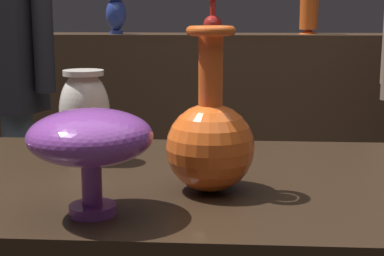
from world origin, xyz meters
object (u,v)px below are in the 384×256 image
(vase_centerpiece, at_px, (210,140))
(vase_tall_behind, at_px, (90,140))
(vase_left_accent, at_px, (85,112))
(shelf_vase_far_left, at_px, (27,21))
(shelf_vase_left, at_px, (116,15))
(shelf_vase_center, at_px, (213,23))
(shelf_vase_right, at_px, (309,3))

(vase_centerpiece, bearing_deg, vase_tall_behind, -142.30)
(vase_centerpiece, height_order, vase_tall_behind, vase_centerpiece)
(vase_left_accent, bearing_deg, vase_centerpiece, -36.74)
(shelf_vase_far_left, relative_size, shelf_vase_left, 1.12)
(vase_tall_behind, xyz_separation_m, shelf_vase_center, (0.10, 2.35, 0.14))
(vase_centerpiece, relative_size, vase_tall_behind, 1.49)
(shelf_vase_far_left, xyz_separation_m, shelf_vase_left, (0.52, -0.08, 0.03))
(vase_tall_behind, distance_m, shelf_vase_center, 2.36)
(vase_centerpiece, distance_m, vase_left_accent, 0.33)
(vase_centerpiece, distance_m, shelf_vase_far_left, 2.55)
(shelf_vase_left, bearing_deg, vase_centerpiece, -75.09)
(vase_centerpiece, distance_m, vase_tall_behind, 0.22)
(shelf_vase_left, bearing_deg, vase_left_accent, -80.83)
(vase_centerpiece, xyz_separation_m, vase_left_accent, (-0.26, 0.20, 0.01))
(vase_left_accent, relative_size, shelf_vase_far_left, 0.87)
(shelf_vase_right, distance_m, shelf_vase_center, 0.54)
(vase_centerpiece, height_order, shelf_vase_center, shelf_vase_center)
(shelf_vase_right, bearing_deg, shelf_vase_far_left, -179.33)
(vase_centerpiece, xyz_separation_m, shelf_vase_center, (-0.07, 2.22, 0.16))
(shelf_vase_right, xyz_separation_m, shelf_vase_left, (-1.04, -0.10, -0.06))
(vase_tall_behind, height_order, shelf_vase_left, shelf_vase_left)
(shelf_vase_center, bearing_deg, shelf_vase_left, -178.78)
(shelf_vase_left, bearing_deg, shelf_vase_center, 1.22)
(vase_tall_behind, relative_size, shelf_vase_left, 0.98)
(vase_centerpiece, xyz_separation_m, shelf_vase_left, (-0.59, 2.21, 0.20))
(vase_left_accent, height_order, shelf_vase_right, shelf_vase_right)
(shelf_vase_right, bearing_deg, shelf_vase_left, -174.45)
(vase_tall_behind, relative_size, shelf_vase_right, 0.55)
(vase_left_accent, relative_size, shelf_vase_center, 0.98)
(shelf_vase_far_left, bearing_deg, vase_tall_behind, -68.87)
(vase_left_accent, bearing_deg, shelf_vase_far_left, 111.98)
(vase_tall_behind, distance_m, shelf_vase_right, 2.53)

